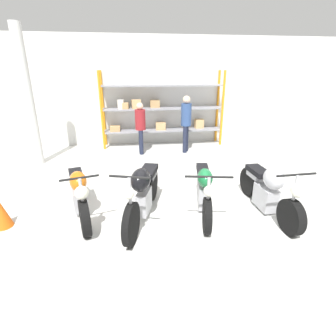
{
  "coord_description": "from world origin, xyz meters",
  "views": [
    {
      "loc": [
        -0.66,
        -4.36,
        2.5
      ],
      "look_at": [
        0.0,
        0.4,
        0.7
      ],
      "focal_mm": 28.0,
      "sensor_mm": 36.0,
      "label": 1
    }
  ],
  "objects_px": {
    "shelving_rack": "(160,110)",
    "motorcycle_black": "(143,192)",
    "motorcycle_green": "(204,188)",
    "motorcycle_silver": "(269,190)",
    "motorcycle_orange": "(79,193)",
    "person_near_rack": "(140,124)",
    "traffic_cone": "(0,212)",
    "person_browsing": "(186,119)"
  },
  "relations": [
    {
      "from": "person_browsing",
      "to": "shelving_rack",
      "type": "bearing_deg",
      "value": -25.81
    },
    {
      "from": "motorcycle_orange",
      "to": "person_browsing",
      "type": "xyz_separation_m",
      "value": [
        2.68,
        3.63,
        0.62
      ]
    },
    {
      "from": "shelving_rack",
      "to": "person_near_rack",
      "type": "height_order",
      "value": "shelving_rack"
    },
    {
      "from": "motorcycle_black",
      "to": "person_browsing",
      "type": "height_order",
      "value": "person_browsing"
    },
    {
      "from": "motorcycle_green",
      "to": "person_near_rack",
      "type": "height_order",
      "value": "person_near_rack"
    },
    {
      "from": "person_near_rack",
      "to": "motorcycle_black",
      "type": "bearing_deg",
      "value": 86.57
    },
    {
      "from": "motorcycle_green",
      "to": "traffic_cone",
      "type": "height_order",
      "value": "motorcycle_green"
    },
    {
      "from": "person_browsing",
      "to": "motorcycle_orange",
      "type": "bearing_deg",
      "value": 80.98
    },
    {
      "from": "motorcycle_orange",
      "to": "motorcycle_black",
      "type": "height_order",
      "value": "motorcycle_black"
    },
    {
      "from": "shelving_rack",
      "to": "motorcycle_silver",
      "type": "distance_m",
      "value": 5.23
    },
    {
      "from": "motorcycle_green",
      "to": "person_near_rack",
      "type": "relative_size",
      "value": 1.32
    },
    {
      "from": "motorcycle_black",
      "to": "motorcycle_green",
      "type": "xyz_separation_m",
      "value": [
        1.14,
        0.16,
        -0.08
      ]
    },
    {
      "from": "shelving_rack",
      "to": "motorcycle_green",
      "type": "distance_m",
      "value": 4.78
    },
    {
      "from": "shelving_rack",
      "to": "motorcycle_silver",
      "type": "relative_size",
      "value": 2.02
    },
    {
      "from": "motorcycle_orange",
      "to": "person_browsing",
      "type": "relative_size",
      "value": 1.12
    },
    {
      "from": "shelving_rack",
      "to": "person_browsing",
      "type": "height_order",
      "value": "shelving_rack"
    },
    {
      "from": "motorcycle_black",
      "to": "person_near_rack",
      "type": "xyz_separation_m",
      "value": [
        0.12,
        3.92,
        0.41
      ]
    },
    {
      "from": "motorcycle_orange",
      "to": "traffic_cone",
      "type": "height_order",
      "value": "motorcycle_orange"
    },
    {
      "from": "shelving_rack",
      "to": "motorcycle_silver",
      "type": "bearing_deg",
      "value": -73.72
    },
    {
      "from": "person_browsing",
      "to": "motorcycle_silver",
      "type": "bearing_deg",
      "value": 127.83
    },
    {
      "from": "shelving_rack",
      "to": "motorcycle_black",
      "type": "relative_size",
      "value": 1.95
    },
    {
      "from": "motorcycle_green",
      "to": "person_near_rack",
      "type": "distance_m",
      "value": 3.92
    },
    {
      "from": "motorcycle_orange",
      "to": "motorcycle_green",
      "type": "relative_size",
      "value": 0.95
    },
    {
      "from": "motorcycle_orange",
      "to": "person_near_rack",
      "type": "height_order",
      "value": "person_near_rack"
    },
    {
      "from": "traffic_cone",
      "to": "motorcycle_black",
      "type": "bearing_deg",
      "value": -0.86
    },
    {
      "from": "person_near_rack",
      "to": "traffic_cone",
      "type": "xyz_separation_m",
      "value": [
        -2.51,
        -3.88,
        -0.65
      ]
    },
    {
      "from": "motorcycle_orange",
      "to": "shelving_rack",
      "type": "bearing_deg",
      "value": 141.45
    },
    {
      "from": "motorcycle_orange",
      "to": "motorcycle_black",
      "type": "distance_m",
      "value": 1.17
    },
    {
      "from": "traffic_cone",
      "to": "person_browsing",
      "type": "bearing_deg",
      "value": 44.46
    },
    {
      "from": "person_browsing",
      "to": "motorcycle_black",
      "type": "bearing_deg",
      "value": 95.79
    },
    {
      "from": "motorcycle_black",
      "to": "person_near_rack",
      "type": "distance_m",
      "value": 3.94
    },
    {
      "from": "motorcycle_silver",
      "to": "person_near_rack",
      "type": "bearing_deg",
      "value": -153.99
    },
    {
      "from": "motorcycle_black",
      "to": "motorcycle_green",
      "type": "height_order",
      "value": "motorcycle_black"
    },
    {
      "from": "shelving_rack",
      "to": "person_near_rack",
      "type": "distance_m",
      "value": 1.22
    },
    {
      "from": "person_browsing",
      "to": "person_near_rack",
      "type": "relative_size",
      "value": 1.12
    },
    {
      "from": "motorcycle_green",
      "to": "motorcycle_silver",
      "type": "bearing_deg",
      "value": 87.94
    },
    {
      "from": "person_browsing",
      "to": "person_near_rack",
      "type": "height_order",
      "value": "person_browsing"
    },
    {
      "from": "motorcycle_orange",
      "to": "motorcycle_green",
      "type": "bearing_deg",
      "value": 71.79
    },
    {
      "from": "motorcycle_black",
      "to": "person_browsing",
      "type": "xyz_separation_m",
      "value": [
        1.55,
        3.9,
        0.54
      ]
    },
    {
      "from": "shelving_rack",
      "to": "person_browsing",
      "type": "bearing_deg",
      "value": -53.27
    },
    {
      "from": "shelving_rack",
      "to": "traffic_cone",
      "type": "height_order",
      "value": "shelving_rack"
    },
    {
      "from": "shelving_rack",
      "to": "person_browsing",
      "type": "distance_m",
      "value": 1.21
    }
  ]
}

